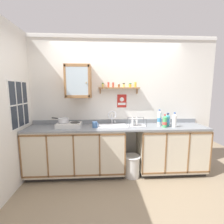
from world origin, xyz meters
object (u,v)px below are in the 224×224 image
Objects in this scene: bottle_juice_amber_3 at (159,118)px; dish_rack at (136,124)px; saucepan at (63,120)px; bottle_water_blue_5 at (168,119)px; bottle_water_clear_1 at (159,119)px; bottle_opaque_white_2 at (174,121)px; bottle_detergent_teal_0 at (167,121)px; wall_cabinet at (78,81)px; trash_bin at (132,166)px; bottle_soda_green_4 at (165,122)px; warning_sign at (122,101)px; sink at (112,128)px; mug at (95,125)px; hot_plate_stove at (69,125)px.

dish_rack is at bearing -170.53° from bottle_juice_amber_3.
saucepan is 1.47× the size of bottle_water_blue_5.
bottle_water_clear_1 reaches higher than bottle_opaque_white_2.
bottle_water_blue_5 is at bearing 64.25° from bottle_detergent_teal_0.
trash_bin is at bearing -14.73° from wall_cabinet.
trash_bin is at bearing -178.64° from bottle_soda_green_4.
bottle_water_clear_1 is 1.22× the size of warning_sign.
mug is at bearing -163.30° from sink.
wall_cabinet is 2.32× the size of warning_sign.
bottle_opaque_white_2 reaches higher than mug.
bottle_soda_green_4 is (1.74, -0.11, 0.06)m from hot_plate_stove.
bottle_detergent_teal_0 is at bearing 0.26° from mug.
dish_rack is (-0.68, 0.14, -0.09)m from bottle_opaque_white_2.
trash_bin is at bearing -173.18° from bottle_detergent_teal_0.
bottle_opaque_white_2 is 0.69m from dish_rack.
warning_sign is (-0.72, 0.18, 0.33)m from bottle_juice_amber_3.
bottle_soda_green_4 is at bearing -84.72° from bottle_juice_amber_3.
bottle_water_blue_5 is (0.16, -0.03, -0.02)m from bottle_juice_amber_3.
bottle_detergent_teal_0 is 0.12m from bottle_opaque_white_2.
mug is at bearing -7.51° from saucepan.
wall_cabinet is 1.48× the size of trash_bin.
wall_cabinet is at bearing 171.16° from bottle_soda_green_4.
warning_sign is at bearing 156.98° from bottle_opaque_white_2.
bottle_detergent_teal_0 is 0.58m from dish_rack.
warning_sign is (0.53, 0.34, 0.40)m from mug.
warning_sign is (1.11, 0.26, 0.32)m from saucepan.
wall_cabinet reaches higher than trash_bin.
wall_cabinet reaches higher than bottle_soda_green_4.
bottle_water_blue_5 is 0.58× the size of trash_bin.
bottle_soda_green_4 is at bearing -2.69° from mug.
bottle_water_blue_5 is (1.99, 0.06, -0.02)m from saucepan.
sink is 0.94m from bottle_juice_amber_3.
warning_sign is (-0.92, 0.39, 0.33)m from bottle_opaque_white_2.
bottle_detergent_teal_0 is 0.15m from bottle_water_clear_1.
warning_sign is at bearing 157.12° from bottle_water_clear_1.
sink is 1.99× the size of bottle_opaque_white_2.
mug is at bearing 177.31° from bottle_soda_green_4.
bottle_soda_green_4 reaches higher than saucepan.
saucepan is 2.78× the size of mug.
bottle_juice_amber_3 is at bearing 70.02° from bottle_water_clear_1.
bottle_soda_green_4 is (0.94, -0.16, 0.14)m from sink.
bottle_opaque_white_2 is at bearing -23.38° from bottle_water_clear_1.
trash_bin is at bearing -25.49° from sink.
bottle_juice_amber_3 reaches higher than saucepan.
bottle_detergent_teal_0 is 0.60× the size of trash_bin.
bottle_soda_green_4 is 0.24m from bottle_water_blue_5.
hot_plate_stove is 1.66× the size of bottle_juice_amber_3.
dish_rack is (-0.43, 0.03, -0.11)m from bottle_water_clear_1.
sink is at bearing 3.18° from hot_plate_stove.
warning_sign is at bearing 13.34° from saucepan.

